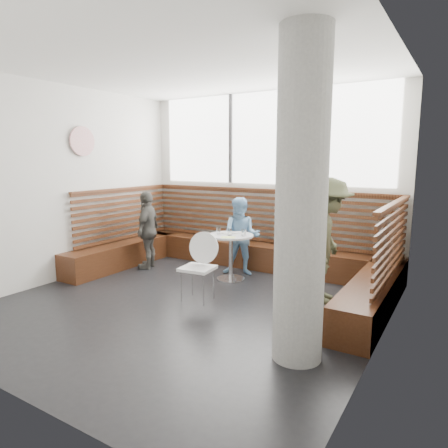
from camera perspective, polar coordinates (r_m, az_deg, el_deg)
The scene contains 15 objects.
room at distance 5.33m, azimuth -5.62°, elevation 4.91°, with size 5.00×5.00×3.20m.
booth at distance 6.99m, azimuth 3.32°, elevation -3.92°, with size 5.00×2.50×1.44m.
concrete_column at distance 3.90m, azimuth 10.98°, elevation 3.16°, with size 0.50×0.50×3.20m, color gray.
wall_art at distance 7.32m, azimuth -19.60°, elevation 11.08°, with size 0.50×0.50×0.03m, color white.
cafe_table at distance 6.62m, azimuth 0.98°, elevation -3.38°, with size 0.75×0.75×0.77m.
cafe_chair at distance 5.73m, azimuth -3.37°, elevation -5.25°, with size 0.46×0.45×0.97m.
adult_man at distance 5.75m, azimuth 14.58°, elevation -2.32°, with size 1.13×0.65×1.75m, color #4D5337.
child_back at distance 6.90m, azimuth 2.50°, elevation -1.80°, with size 0.66×0.51×1.35m, color #7BABD6.
child_left at distance 7.47m, azimuth -10.82°, elevation -0.83°, with size 0.83×0.35×1.42m, color #4D4B46.
plate_near at distance 6.68m, azimuth 0.42°, elevation -1.29°, with size 0.19×0.19×0.01m, color white.
plate_far at distance 6.72m, azimuth 2.05°, elevation -1.24°, with size 0.22×0.22×0.02m, color white.
glass_left at distance 6.63m, azimuth -0.80°, elevation -0.97°, with size 0.07×0.07×0.11m, color white.
glass_mid at distance 6.50m, azimuth 0.81°, elevation -1.16°, with size 0.07×0.07×0.11m, color white.
glass_right at distance 6.47m, azimuth 2.83°, elevation -1.22°, with size 0.07×0.07×0.11m, color white.
menu_card at distance 6.34m, azimuth 0.61°, elevation -1.91°, with size 0.22×0.15×0.00m, color #A5C64C.
Camera 1 is at (3.21, -4.23, 2.01)m, focal length 32.00 mm.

